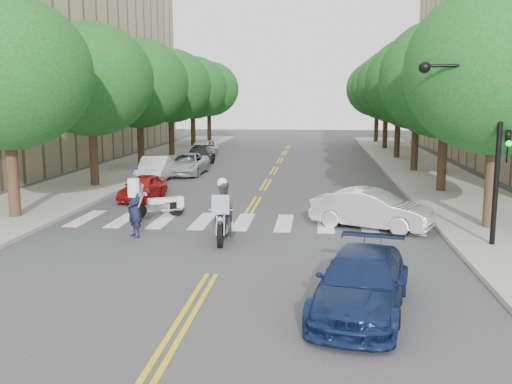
# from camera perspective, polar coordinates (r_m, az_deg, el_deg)

# --- Properties ---
(ground) EXTENTS (140.00, 140.00, 0.00)m
(ground) POSITION_cam_1_polar(r_m,az_deg,el_deg) (15.39, -4.42, -8.21)
(ground) COLOR #38383A
(ground) RESTS_ON ground
(sidewalk_left) EXTENTS (5.00, 60.00, 0.15)m
(sidewalk_left) POSITION_cam_1_polar(r_m,az_deg,el_deg) (38.69, -12.36, 2.40)
(sidewalk_left) COLOR #9E9991
(sidewalk_left) RESTS_ON ground
(sidewalk_right) EXTENTS (5.00, 60.00, 0.15)m
(sidewalk_right) POSITION_cam_1_polar(r_m,az_deg,el_deg) (37.32, 16.54, 1.98)
(sidewalk_right) COLOR #9E9991
(sidewalk_right) RESTS_ON ground
(tree_l_0) EXTENTS (6.40, 6.40, 8.45)m
(tree_l_0) POSITION_cam_1_polar(r_m,az_deg,el_deg) (23.46, -23.76, 10.83)
(tree_l_0) COLOR #382316
(tree_l_0) RESTS_ON ground
(tree_l_1) EXTENTS (6.40, 6.40, 8.45)m
(tree_l_1) POSITION_cam_1_polar(r_m,az_deg,el_deg) (30.68, -16.24, 10.73)
(tree_l_1) COLOR #382316
(tree_l_1) RESTS_ON ground
(tree_l_2) EXTENTS (6.40, 6.40, 8.45)m
(tree_l_2) POSITION_cam_1_polar(r_m,az_deg,el_deg) (38.21, -11.63, 10.58)
(tree_l_2) COLOR #382316
(tree_l_2) RESTS_ON ground
(tree_l_3) EXTENTS (6.40, 6.40, 8.45)m
(tree_l_3) POSITION_cam_1_polar(r_m,az_deg,el_deg) (45.90, -8.56, 10.44)
(tree_l_3) COLOR #382316
(tree_l_3) RESTS_ON ground
(tree_l_4) EXTENTS (6.40, 6.40, 8.45)m
(tree_l_4) POSITION_cam_1_polar(r_m,az_deg,el_deg) (53.68, -6.38, 10.32)
(tree_l_4) COLOR #382316
(tree_l_4) RESTS_ON ground
(tree_l_5) EXTENTS (6.40, 6.40, 8.45)m
(tree_l_5) POSITION_cam_1_polar(r_m,az_deg,el_deg) (61.51, -4.75, 10.22)
(tree_l_5) COLOR #382316
(tree_l_5) RESTS_ON ground
(tree_r_0) EXTENTS (6.40, 6.40, 8.45)m
(tree_r_0) POSITION_cam_1_polar(r_m,az_deg,el_deg) (21.32, 23.12, 11.10)
(tree_r_0) COLOR #382316
(tree_r_0) RESTS_ON ground
(tree_r_1) EXTENTS (6.40, 6.40, 8.45)m
(tree_r_1) POSITION_cam_1_polar(r_m,az_deg,el_deg) (29.07, 18.51, 10.71)
(tree_r_1) COLOR #382316
(tree_r_1) RESTS_ON ground
(tree_r_2) EXTENTS (6.40, 6.40, 8.45)m
(tree_r_2) POSITION_cam_1_polar(r_m,az_deg,el_deg) (36.93, 15.86, 10.46)
(tree_r_2) COLOR #382316
(tree_r_2) RESTS_ON ground
(tree_r_3) EXTENTS (6.40, 6.40, 8.45)m
(tree_r_3) POSITION_cam_1_polar(r_m,az_deg,el_deg) (44.84, 14.14, 10.29)
(tree_r_3) COLOR #382316
(tree_r_3) RESTS_ON ground
(tree_r_4) EXTENTS (6.40, 6.40, 8.45)m
(tree_r_4) POSITION_cam_1_polar(r_m,az_deg,el_deg) (52.77, 12.94, 10.16)
(tree_r_4) COLOR #382316
(tree_r_4) RESTS_ON ground
(tree_r_5) EXTENTS (6.40, 6.40, 8.45)m
(tree_r_5) POSITION_cam_1_polar(r_m,az_deg,el_deg) (60.73, 12.06, 10.06)
(tree_r_5) COLOR #382316
(tree_r_5) RESTS_ON ground
(traffic_signal_pole) EXTENTS (2.82, 0.42, 6.00)m
(traffic_signal_pole) POSITION_cam_1_polar(r_m,az_deg,el_deg) (18.62, 21.78, 5.88)
(traffic_signal_pole) COLOR black
(traffic_signal_pole) RESTS_ON ground
(motorcycle_police) EXTENTS (0.91, 2.56, 2.08)m
(motorcycle_police) POSITION_cam_1_polar(r_m,az_deg,el_deg) (18.82, -3.34, -2.03)
(motorcycle_police) COLOR black
(motorcycle_police) RESTS_ON ground
(motorcycle_parked) EXTENTS (1.98, 1.21, 1.38)m
(motorcycle_parked) POSITION_cam_1_polar(r_m,az_deg,el_deg) (22.75, -9.37, -1.29)
(motorcycle_parked) COLOR black
(motorcycle_parked) RESTS_ON ground
(officer_standing) EXTENTS (0.81, 0.82, 1.92)m
(officer_standing) POSITION_cam_1_polar(r_m,az_deg,el_deg) (19.56, -12.07, -1.68)
(officer_standing) COLOR #161931
(officer_standing) RESTS_ON ground
(convertible) EXTENTS (4.52, 3.10, 1.41)m
(convertible) POSITION_cam_1_polar(r_m,az_deg,el_deg) (20.83, 11.47, -1.70)
(convertible) COLOR white
(convertible) RESTS_ON ground
(sedan_blue) EXTENTS (2.73, 4.84, 1.32)m
(sedan_blue) POSITION_cam_1_polar(r_m,az_deg,el_deg) (12.78, 10.51, -8.95)
(sedan_blue) COLOR #111F47
(sedan_blue) RESTS_ON ground
(parked_car_a) EXTENTS (1.70, 3.54, 1.17)m
(parked_car_a) POSITION_cam_1_polar(r_m,az_deg,el_deg) (26.67, -11.25, 0.45)
(parked_car_a) COLOR #A81211
(parked_car_a) RESTS_ON ground
(parked_car_b) EXTENTS (1.78, 4.33, 1.39)m
(parked_car_b) POSITION_cam_1_polar(r_m,az_deg,el_deg) (32.54, -10.04, 2.29)
(parked_car_b) COLOR silver
(parked_car_b) RESTS_ON ground
(parked_car_c) EXTENTS (2.23, 4.72, 1.31)m
(parked_car_c) POSITION_cam_1_polar(r_m,az_deg,el_deg) (35.06, -6.99, 2.79)
(parked_car_c) COLOR #A4A6AB
(parked_car_c) RESTS_ON ground
(parked_car_d) EXTENTS (1.90, 4.43, 1.27)m
(parked_car_d) POSITION_cam_1_polar(r_m,az_deg,el_deg) (39.96, -5.68, 3.60)
(parked_car_d) COLOR black
(parked_car_d) RESTS_ON ground
(parked_car_e) EXTENTS (2.11, 4.35, 1.43)m
(parked_car_e) POSITION_cam_1_polar(r_m,az_deg,el_deg) (44.98, -5.34, 4.35)
(parked_car_e) COLOR #ABACB1
(parked_car_e) RESTS_ON ground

